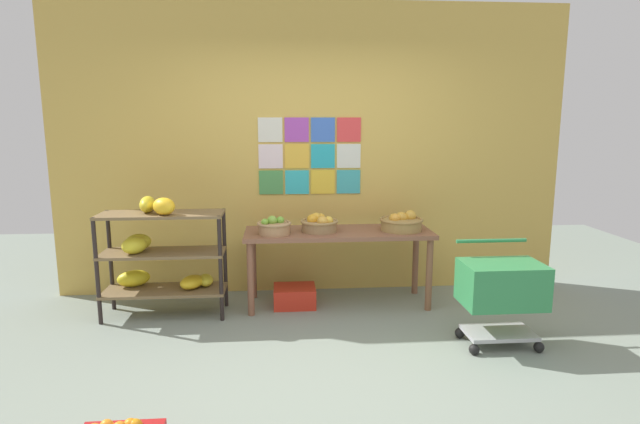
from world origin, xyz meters
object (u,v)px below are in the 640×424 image
(display_table, at_px, (338,240))
(fruit_basket_back_left, at_px, (274,227))
(fruit_basket_back_right, at_px, (319,224))
(fruit_basket_right, at_px, (401,223))
(shopping_cart, at_px, (501,288))
(banana_shelf_unit, at_px, (159,251))
(produce_crate_under_table, at_px, (295,296))

(display_table, bearing_deg, fruit_basket_back_left, -170.38)
(display_table, height_order, fruit_basket_back_right, fruit_basket_back_right)
(display_table, relative_size, fruit_basket_right, 4.32)
(shopping_cart, bearing_deg, fruit_basket_right, 109.21)
(fruit_basket_right, bearing_deg, display_table, 177.46)
(fruit_basket_right, bearing_deg, fruit_basket_back_left, -176.39)
(fruit_basket_back_right, xyz_separation_m, shopping_cart, (1.32, -0.98, -0.32))
(display_table, bearing_deg, banana_shelf_unit, -174.78)
(banana_shelf_unit, distance_m, display_table, 1.62)
(shopping_cart, bearing_deg, display_table, 128.51)
(fruit_basket_right, relative_size, produce_crate_under_table, 1.03)
(fruit_basket_back_left, bearing_deg, produce_crate_under_table, 22.51)
(produce_crate_under_table, bearing_deg, shopping_cart, -32.18)
(fruit_basket_right, bearing_deg, banana_shelf_unit, -176.85)
(banana_shelf_unit, distance_m, fruit_basket_back_left, 1.03)
(display_table, bearing_deg, shopping_cart, -41.38)
(display_table, relative_size, shopping_cart, 2.20)
(fruit_basket_back_left, bearing_deg, display_table, 9.62)
(fruit_basket_back_left, distance_m, produce_crate_under_table, 0.72)
(fruit_basket_back_right, xyz_separation_m, produce_crate_under_table, (-0.24, -0.01, -0.69))
(banana_shelf_unit, height_order, fruit_basket_back_left, banana_shelf_unit)
(fruit_basket_back_left, xyz_separation_m, fruit_basket_back_right, (0.42, 0.08, 0.00))
(display_table, bearing_deg, fruit_basket_right, -2.54)
(banana_shelf_unit, xyz_separation_m, produce_crate_under_table, (1.20, 0.12, -0.49))
(banana_shelf_unit, xyz_separation_m, display_table, (1.61, 0.15, 0.04))
(banana_shelf_unit, distance_m, fruit_basket_back_right, 1.45)
(fruit_basket_back_left, relative_size, fruit_basket_back_right, 0.89)
(fruit_basket_back_right, bearing_deg, banana_shelf_unit, -174.94)
(produce_crate_under_table, bearing_deg, fruit_basket_back_left, -157.49)
(banana_shelf_unit, relative_size, fruit_basket_back_right, 3.09)
(banana_shelf_unit, bearing_deg, fruit_basket_back_left, 2.60)
(display_table, distance_m, shopping_cart, 1.53)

